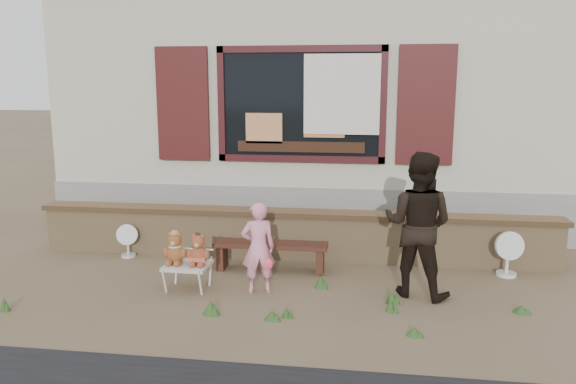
# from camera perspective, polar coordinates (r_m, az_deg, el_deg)

# --- Properties ---
(ground) EXTENTS (80.00, 80.00, 0.00)m
(ground) POSITION_cam_1_polar(r_m,az_deg,el_deg) (6.84, -0.71, -9.22)
(ground) COLOR brown
(ground) RESTS_ON ground
(shopfront) EXTENTS (8.04, 5.13, 4.00)m
(shopfront) POSITION_cam_1_polar(r_m,az_deg,el_deg) (10.88, 2.91, 9.08)
(shopfront) COLOR gray
(shopfront) RESTS_ON ground
(brick_wall) EXTENTS (7.10, 0.36, 0.67)m
(brick_wall) POSITION_cam_1_polar(r_m,az_deg,el_deg) (7.68, 0.42, -4.27)
(brick_wall) COLOR tan
(brick_wall) RESTS_ON ground
(bench) EXTENTS (1.45, 0.31, 0.37)m
(bench) POSITION_cam_1_polar(r_m,az_deg,el_deg) (7.19, -1.78, -5.92)
(bench) COLOR #361B13
(bench) RESTS_ON ground
(folding_chair) EXTENTS (0.51, 0.45, 0.31)m
(folding_chair) POSITION_cam_1_polar(r_m,az_deg,el_deg) (6.66, -10.18, -7.42)
(folding_chair) COLOR beige
(folding_chair) RESTS_ON ground
(teddy_bear_left) EXTENTS (0.28, 0.25, 0.38)m
(teddy_bear_left) POSITION_cam_1_polar(r_m,az_deg,el_deg) (6.64, -11.39, -5.54)
(teddy_bear_left) COLOR brown
(teddy_bear_left) RESTS_ON folding_chair
(teddy_bear_right) EXTENTS (0.28, 0.24, 0.37)m
(teddy_bear_right) POSITION_cam_1_polar(r_m,az_deg,el_deg) (6.55, -9.08, -5.74)
(teddy_bear_right) COLOR brown
(teddy_bear_right) RESTS_ON folding_chair
(child) EXTENTS (0.44, 0.36, 1.06)m
(child) POSITION_cam_1_polar(r_m,az_deg,el_deg) (6.41, -3.04, -5.66)
(child) COLOR pink
(child) RESTS_ON ground
(adult) EXTENTS (0.96, 0.86, 1.63)m
(adult) POSITION_cam_1_polar(r_m,az_deg,el_deg) (6.42, 13.07, -3.24)
(adult) COLOR black
(adult) RESTS_ON ground
(fan_left) EXTENTS (0.30, 0.20, 0.47)m
(fan_left) POSITION_cam_1_polar(r_m,az_deg,el_deg) (8.07, -15.97, -4.74)
(fan_left) COLOR silver
(fan_left) RESTS_ON ground
(fan_right) EXTENTS (0.37, 0.24, 0.58)m
(fan_right) POSITION_cam_1_polar(r_m,az_deg,el_deg) (7.50, 21.42, -5.83)
(fan_right) COLOR silver
(fan_right) RESTS_ON ground
(grass_tufts) EXTENTS (5.54, 1.84, 0.15)m
(grass_tufts) POSITION_cam_1_polar(r_m,az_deg,el_deg) (6.16, 1.74, -10.95)
(grass_tufts) COLOR #2B4C1E
(grass_tufts) RESTS_ON ground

